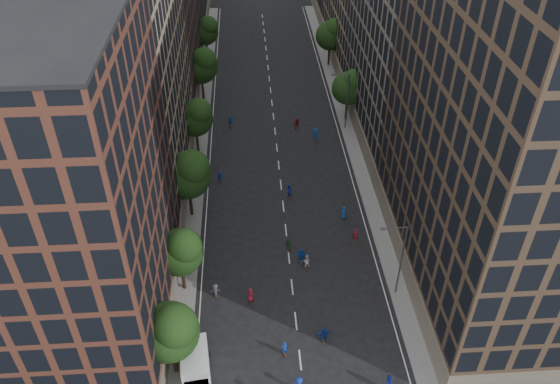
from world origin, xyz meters
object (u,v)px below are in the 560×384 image
Objects in this scene: streetlamp_far at (346,98)px; skater_1 at (284,349)px; streetlamp_near at (400,257)px; skater_2 at (388,383)px; cargo_van at (196,368)px.

streetlamp_far reaches higher than skater_1.
streetlamp_far is (0.00, 33.00, 0.00)m from streetlamp_near.
skater_1 is (-11.77, -6.75, -4.38)m from streetlamp_near.
streetlamp_far is at bearing -128.31° from skater_1.
skater_2 is (-3.13, -44.00, -4.22)m from streetlamp_far.
skater_2 is (-3.13, -11.00, -4.22)m from streetlamp_near.
cargo_van is (-19.68, -41.87, -3.63)m from streetlamp_far.
skater_1 is 9.62m from skater_2.
streetlamp_far reaches higher than skater_2.
cargo_van is 16.70m from skater_2.
streetlamp_near is 1.00× the size of streetlamp_far.
skater_1 is (-11.77, -39.75, -4.38)m from streetlamp_far.
skater_2 is at bearing -14.01° from cargo_van.
cargo_van is at bearing -155.74° from streetlamp_near.
skater_2 is at bearing -105.90° from streetlamp_near.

